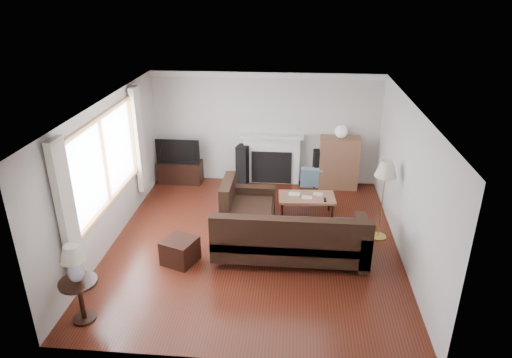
# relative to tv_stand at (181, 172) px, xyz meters

# --- Properties ---
(room) EXTENTS (5.10, 5.60, 2.54)m
(room) POSITION_rel_tv_stand_xyz_m (1.93, -2.50, 1.00)
(room) COLOR #4C1C11
(room) RESTS_ON ground
(window) EXTENTS (0.12, 2.74, 1.54)m
(window) POSITION_rel_tv_stand_xyz_m (-0.52, -2.70, 1.30)
(window) COLOR brown
(window) RESTS_ON room
(curtain_near) EXTENTS (0.10, 0.35, 2.10)m
(curtain_near) POSITION_rel_tv_stand_xyz_m (-0.47, -4.22, 1.15)
(curtain_near) COLOR beige
(curtain_near) RESTS_ON room
(curtain_far) EXTENTS (0.10, 0.35, 2.10)m
(curtain_far) POSITION_rel_tv_stand_xyz_m (-0.47, -1.18, 1.15)
(curtain_far) COLOR beige
(curtain_far) RESTS_ON room
(fireplace) EXTENTS (1.40, 0.26, 1.15)m
(fireplace) POSITION_rel_tv_stand_xyz_m (2.08, 0.14, 0.33)
(fireplace) COLOR white
(fireplace) RESTS_ON room
(tv_stand) EXTENTS (0.98, 0.44, 0.49)m
(tv_stand) POSITION_rel_tv_stand_xyz_m (0.00, 0.00, 0.00)
(tv_stand) COLOR black
(tv_stand) RESTS_ON ground
(television) EXTENTS (0.98, 0.13, 0.56)m
(television) POSITION_rel_tv_stand_xyz_m (0.00, 0.00, 0.53)
(television) COLOR black
(television) RESTS_ON tv_stand
(speaker_left) EXTENTS (0.32, 0.35, 0.91)m
(speaker_left) POSITION_rel_tv_stand_xyz_m (1.44, 0.04, 0.21)
(speaker_left) COLOR black
(speaker_left) RESTS_ON ground
(speaker_right) EXTENTS (0.26, 0.30, 0.84)m
(speaker_right) POSITION_rel_tv_stand_xyz_m (3.14, 0.05, 0.17)
(speaker_right) COLOR black
(speaker_right) RESTS_ON ground
(bookshelf) EXTENTS (0.85, 0.40, 1.17)m
(bookshelf) POSITION_rel_tv_stand_xyz_m (3.57, 0.02, 0.34)
(bookshelf) COLOR brown
(bookshelf) RESTS_ON ground
(globe_lamp) EXTENTS (0.27, 0.27, 0.27)m
(globe_lamp) POSITION_rel_tv_stand_xyz_m (3.57, 0.02, 1.06)
(globe_lamp) COLOR white
(globe_lamp) RESTS_ON bookshelf
(sectional_sofa) EXTENTS (2.74, 2.00, 0.88)m
(sectional_sofa) POSITION_rel_tv_stand_xyz_m (2.56, -2.93, 0.20)
(sectional_sofa) COLOR black
(sectional_sofa) RESTS_ON ground
(coffee_table) EXTENTS (1.12, 0.65, 0.42)m
(coffee_table) POSITION_rel_tv_stand_xyz_m (2.86, -1.41, -0.03)
(coffee_table) COLOR #986348
(coffee_table) RESTS_ON ground
(footstool) EXTENTS (0.64, 0.64, 0.42)m
(footstool) POSITION_rel_tv_stand_xyz_m (0.77, -3.21, -0.04)
(footstool) COLOR black
(footstool) RESTS_ON ground
(floor_lamp) EXTENTS (0.51, 0.51, 1.48)m
(floor_lamp) POSITION_rel_tv_stand_xyz_m (4.15, -2.13, 0.49)
(floor_lamp) COLOR #B28E3D
(floor_lamp) RESTS_ON ground
(side_table) EXTENTS (0.51, 0.51, 0.63)m
(side_table) POSITION_rel_tv_stand_xyz_m (-0.22, -4.70, 0.07)
(side_table) COLOR black
(side_table) RESTS_ON ground
(table_lamp) EXTENTS (0.33, 0.33, 0.54)m
(table_lamp) POSITION_rel_tv_stand_xyz_m (-0.22, -4.70, 0.66)
(table_lamp) COLOR silver
(table_lamp) RESTS_ON side_table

